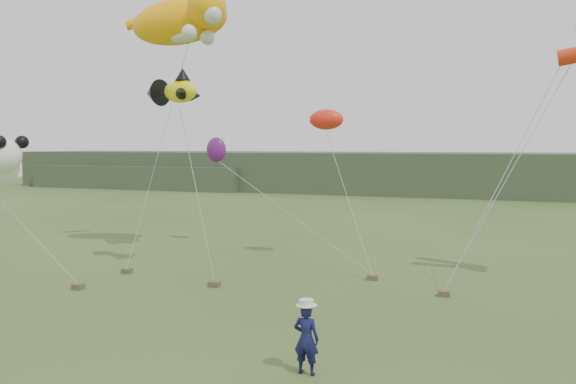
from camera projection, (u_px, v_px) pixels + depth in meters
The scene contains 7 objects.
ground at pixel (235, 336), 14.16m from camera, with size 120.00×120.00×0.00m, color #385123.
headland at pixel (390, 173), 57.09m from camera, with size 90.00×13.00×4.00m.
festival_attendant at pixel (306, 339), 11.78m from camera, with size 0.55×0.36×1.51m, color #111442.
sandbag_anchors at pixel (244, 282), 19.37m from camera, with size 11.99×4.79×0.18m.
cat_kite at pixel (185, 19), 23.87m from camera, with size 5.71×3.15×2.56m.
fish_kite at pixel (170, 91), 21.04m from camera, with size 2.76×1.82×1.36m.
misc_kites at pixel (273, 134), 24.68m from camera, with size 7.22×2.80×2.29m.
Camera 1 is at (5.78, -12.61, 4.83)m, focal length 35.00 mm.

